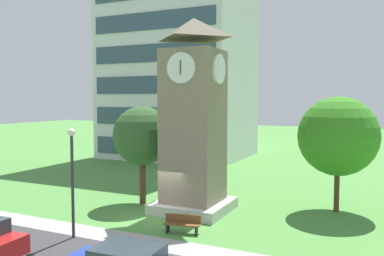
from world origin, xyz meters
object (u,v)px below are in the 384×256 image
at_px(street_lamp, 72,169).
at_px(tree_by_building, 142,136).
at_px(park_bench, 182,224).
at_px(tree_near_tower, 338,136).
at_px(clock_tower, 193,126).

bearing_deg(street_lamp, tree_by_building, 93.45).
bearing_deg(park_bench, tree_by_building, 140.27).
distance_m(tree_near_tower, tree_by_building, 11.65).
bearing_deg(tree_by_building, clock_tower, -2.32).
bearing_deg(tree_by_building, street_lamp, -86.55).
bearing_deg(tree_by_building, park_bench, -39.73).
xyz_separation_m(clock_tower, tree_by_building, (-3.58, 0.15, -0.75)).
height_order(park_bench, tree_near_tower, tree_near_tower).
xyz_separation_m(park_bench, tree_near_tower, (6.41, 7.23, 3.95)).
height_order(street_lamp, tree_by_building, tree_by_building).
relative_size(clock_tower, tree_by_building, 1.82).
relative_size(park_bench, tree_by_building, 0.30).
bearing_deg(park_bench, street_lamp, -147.24).
distance_m(clock_tower, tree_by_building, 3.66).
bearing_deg(tree_near_tower, tree_by_building, -163.73).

